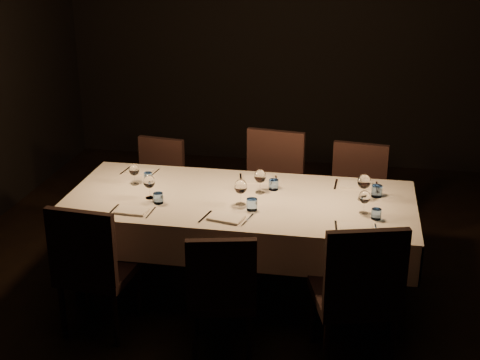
% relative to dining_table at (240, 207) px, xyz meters
% --- Properties ---
extents(room, '(5.01, 6.01, 3.01)m').
position_rel_dining_table_xyz_m(room, '(0.00, 0.00, 0.81)').
color(room, black).
rests_on(room, ground).
extents(dining_table, '(2.52, 1.12, 0.76)m').
position_rel_dining_table_xyz_m(dining_table, '(0.00, 0.00, 0.00)').
color(dining_table, black).
rests_on(dining_table, ground).
extents(chair_near_left, '(0.50, 0.50, 0.96)m').
position_rel_dining_table_xyz_m(chair_near_left, '(-0.86, -0.74, -0.16)').
color(chair_near_left, black).
rests_on(chair_near_left, ground).
extents(place_setting_near_left, '(0.32, 0.40, 0.18)m').
position_rel_dining_table_xyz_m(place_setting_near_left, '(-0.64, -0.22, 0.14)').
color(place_setting_near_left, silver).
rests_on(place_setting_near_left, dining_table).
extents(chair_near_center, '(0.51, 0.51, 0.89)m').
position_rel_dining_table_xyz_m(chair_near_center, '(0.03, -0.85, -0.19)').
color(chair_near_center, black).
rests_on(chair_near_center, ground).
extents(place_setting_near_center, '(0.36, 0.41, 0.19)m').
position_rel_dining_table_xyz_m(place_setting_near_center, '(0.03, -0.22, 0.15)').
color(place_setting_near_center, silver).
rests_on(place_setting_near_center, dining_table).
extents(chair_near_right, '(0.60, 0.60, 1.01)m').
position_rel_dining_table_xyz_m(chair_near_right, '(0.87, -0.81, -0.13)').
color(chair_near_right, black).
rests_on(chair_near_right, ground).
extents(place_setting_near_right, '(0.31, 0.39, 0.17)m').
position_rel_dining_table_xyz_m(place_setting_near_right, '(0.89, -0.22, 0.14)').
color(place_setting_near_right, silver).
rests_on(place_setting_near_right, dining_table).
extents(chair_far_left, '(0.48, 0.48, 0.87)m').
position_rel_dining_table_xyz_m(chair_far_left, '(-0.88, 0.83, -0.20)').
color(chair_far_left, black).
rests_on(chair_far_left, ground).
extents(place_setting_far_left, '(0.30, 0.39, 0.16)m').
position_rel_dining_table_xyz_m(place_setting_far_left, '(-0.83, 0.22, 0.14)').
color(place_setting_far_left, silver).
rests_on(place_setting_far_left, dining_table).
extents(chair_far_center, '(0.55, 0.55, 1.02)m').
position_rel_dining_table_xyz_m(chair_far_center, '(0.13, 0.74, -0.13)').
color(chair_far_center, black).
rests_on(chair_far_center, ground).
extents(place_setting_far_center, '(0.34, 0.40, 0.18)m').
position_rel_dining_table_xyz_m(place_setting_far_center, '(0.13, 0.22, 0.15)').
color(place_setting_far_center, silver).
rests_on(place_setting_far_center, dining_table).
extents(chair_far_right, '(0.50, 0.50, 0.94)m').
position_rel_dining_table_xyz_m(chair_far_right, '(0.84, 0.77, -0.17)').
color(chair_far_right, black).
rests_on(chair_far_right, ground).
extents(place_setting_far_right, '(0.35, 0.42, 0.20)m').
position_rel_dining_table_xyz_m(place_setting_far_right, '(0.88, 0.22, 0.15)').
color(place_setting_far_right, silver).
rests_on(place_setting_far_right, dining_table).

